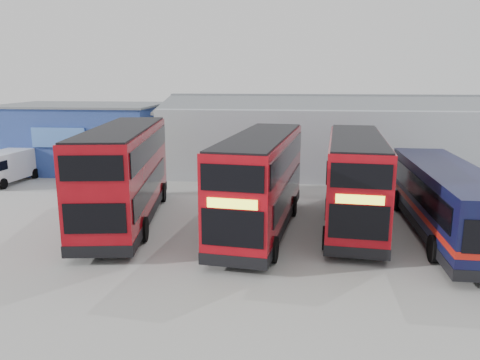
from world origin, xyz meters
TOP-DOWN VIEW (x-y plane):
  - ground_plane at (0.00, 0.00)m, footprint 120.00×120.00m
  - office_block at (-14.00, 17.99)m, footprint 12.30×8.32m
  - maintenance_shed at (8.00, 20.00)m, footprint 30.50×12.00m
  - double_decker_left at (-5.72, 4.42)m, footprint 4.41×11.69m
  - double_decker_centre at (1.08, 3.85)m, footprint 3.89×11.12m
  - double_decker_right at (5.59, 5.13)m, footprint 3.49×10.75m
  - single_decker_blue at (9.59, 3.99)m, footprint 3.11×11.97m
  - panel_van at (-17.10, 12.21)m, footprint 2.52×5.19m

SIDE VIEW (x-z plane):
  - ground_plane at x=0.00m, z-range 0.00..0.00m
  - panel_van at x=-17.10m, z-range 0.13..2.33m
  - single_decker_blue at x=9.59m, z-range -0.01..3.21m
  - double_decker_right at x=5.59m, z-range -0.01..4.46m
  - double_decker_centre at x=1.08m, z-range -0.01..4.60m
  - double_decker_left at x=-5.72m, z-range -0.01..4.83m
  - office_block at x=-14.00m, z-range 0.02..5.14m
  - maintenance_shed at x=8.00m, z-range -0.34..5.55m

